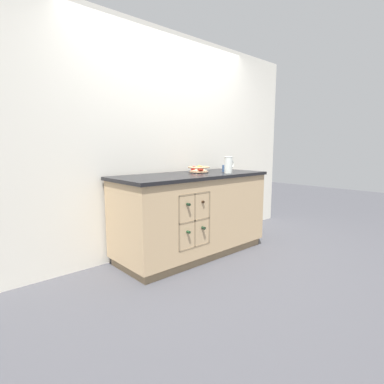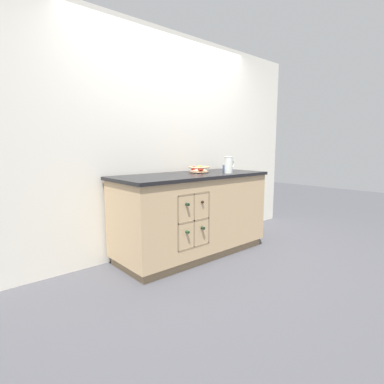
{
  "view_description": "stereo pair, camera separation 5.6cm",
  "coord_description": "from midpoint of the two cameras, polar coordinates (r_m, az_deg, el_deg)",
  "views": [
    {
      "loc": [
        -2.23,
        -2.46,
        1.22
      ],
      "look_at": [
        0.0,
        0.0,
        0.72
      ],
      "focal_mm": 28.0,
      "sensor_mm": 36.0,
      "label": 1
    },
    {
      "loc": [
        -2.19,
        -2.5,
        1.22
      ],
      "look_at": [
        0.0,
        0.0,
        0.72
      ],
      "focal_mm": 28.0,
      "sensor_mm": 36.0,
      "label": 2
    }
  ],
  "objects": [
    {
      "name": "ground_plane",
      "position": [
        3.54,
        -0.46,
        -11.64
      ],
      "size": [
        14.0,
        14.0,
        0.0
      ],
      "primitive_type": "plane",
      "color": "#424247"
    },
    {
      "name": "back_wall",
      "position": [
        3.65,
        -4.92,
        9.34
      ],
      "size": [
        4.4,
        0.06,
        2.55
      ],
      "primitive_type": "cube",
      "color": "silver",
      "rests_on": "ground_plane"
    },
    {
      "name": "kitchen_island",
      "position": [
        3.4,
        -0.48,
        -4.22
      ],
      "size": [
        1.81,
        0.75,
        0.93
      ],
      "color": "#8B7354",
      "rests_on": "ground_plane"
    },
    {
      "name": "fruit_bowl",
      "position": [
        3.52,
        0.81,
        4.45
      ],
      "size": [
        0.26,
        0.26,
        0.09
      ],
      "color": "tan",
      "rests_on": "kitchen_island"
    },
    {
      "name": "white_pitcher",
      "position": [
        3.46,
        6.52,
        5.23
      ],
      "size": [
        0.15,
        0.1,
        0.19
      ],
      "color": "silver",
      "rests_on": "kitchen_island"
    },
    {
      "name": "ceramic_mug",
      "position": [
        3.7,
        5.96,
        4.53
      ],
      "size": [
        0.11,
        0.08,
        0.08
      ],
      "color": "#385684",
      "rests_on": "kitchen_island"
    }
  ]
}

